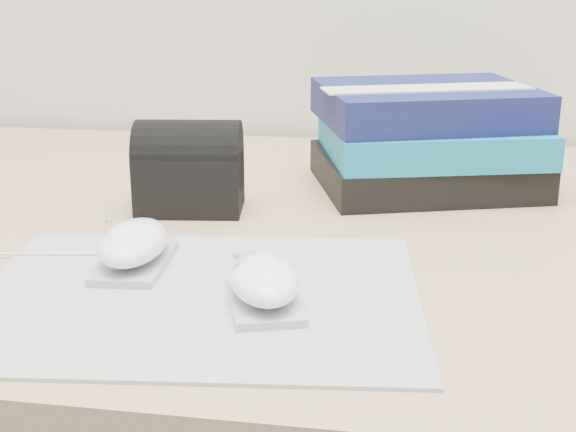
% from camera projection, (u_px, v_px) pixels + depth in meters
% --- Properties ---
extents(desk, '(1.60, 0.80, 0.73)m').
position_uv_depth(desk, '(374.00, 386.00, 0.99)').
color(desk, tan).
rests_on(desk, ground).
extents(mousepad, '(0.40, 0.33, 0.00)m').
position_uv_depth(mousepad, '(197.00, 296.00, 0.67)').
color(mousepad, gray).
rests_on(mousepad, desk).
extents(mouse_rear, '(0.07, 0.11, 0.04)m').
position_uv_depth(mouse_rear, '(134.00, 246.00, 0.72)').
color(mouse_rear, '#A6A6A9').
rests_on(mouse_rear, mousepad).
extents(mouse_front, '(0.08, 0.11, 0.04)m').
position_uv_depth(mouse_front, '(264.00, 282.00, 0.65)').
color(mouse_front, '#ABACAE').
rests_on(mouse_front, mousepad).
extents(usb_cable, '(0.19, 0.03, 0.00)m').
position_uv_depth(usb_cable, '(2.00, 254.00, 0.75)').
color(usb_cable, white).
rests_on(usb_cable, mousepad).
extents(book_stack, '(0.30, 0.27, 0.13)m').
position_uv_depth(book_stack, '(427.00, 138.00, 0.97)').
color(book_stack, black).
rests_on(book_stack, desk).
extents(pouch, '(0.12, 0.09, 0.10)m').
position_uv_depth(pouch, '(189.00, 167.00, 0.88)').
color(pouch, black).
rests_on(pouch, desk).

